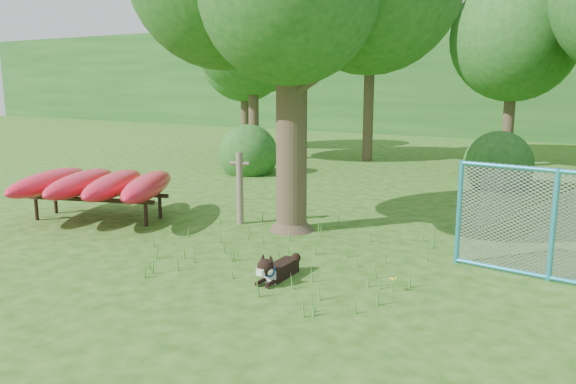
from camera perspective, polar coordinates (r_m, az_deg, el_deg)
The scene contains 12 objects.
ground at distance 8.50m, azimuth -5.38°, elevation -7.84°, with size 80.00×80.00×0.00m, color #214E0F.
wooden_post at distance 11.01m, azimuth -4.92°, elevation 0.59°, with size 0.39×0.21×1.42m.
kayak_rack at distance 11.95m, azimuth -18.83°, elevation 0.77°, with size 3.88×3.48×0.96m.
husky_dog at distance 7.99m, azimuth -1.21°, elevation -7.84°, with size 0.25×1.02×0.45m.
fence_section at distance 8.60m, azimuth 25.33°, elevation -3.08°, with size 2.73×0.36×2.67m.
wildflower_clump at distance 7.68m, azimuth 10.60°, elevation -8.78°, with size 0.09×0.09×0.20m.
bg_tree_a at distance 20.04m, azimuth -3.60°, elevation 16.04°, with size 4.40×4.40×6.70m.
bg_tree_c at distance 19.78m, azimuth 22.03°, elevation 14.24°, with size 4.00×4.00×6.12m.
bg_tree_f at distance 23.87m, azimuth -4.47°, elevation 13.41°, with size 3.60×3.60×5.55m.
shrub_left at distance 17.27m, azimuth -4.03°, elevation 1.90°, with size 1.80×1.80×1.80m, color #1C531A.
shrub_mid at distance 15.94m, azimuth 20.41°, elevation 0.45°, with size 1.80×1.80×1.80m, color #1C531A.
wooded_hillside at distance 34.79m, azimuth 23.50°, elevation 10.60°, with size 80.00×12.00×6.00m, color #1C531A.
Camera 1 is at (4.80, -6.45, 2.75)m, focal length 35.00 mm.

